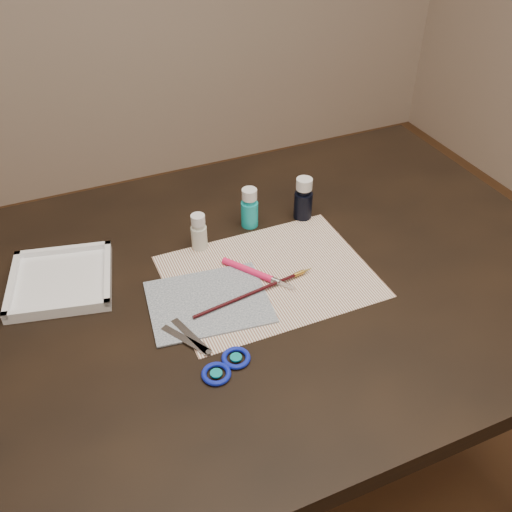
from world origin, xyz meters
name	(u,v)px	position (x,y,z in m)	size (l,w,h in m)	color
ground	(256,486)	(0.00, 0.00, -0.01)	(3.50, 3.50, 0.02)	#422614
table	(256,398)	(0.00, 0.00, 0.38)	(1.30, 0.90, 0.75)	black
paper	(269,276)	(0.02, -0.01, 0.75)	(0.39, 0.30, 0.00)	white
canvas	(209,302)	(-0.11, -0.03, 0.75)	(0.22, 0.17, 0.00)	#152641
paint_bottle_white	(199,232)	(-0.07, 0.13, 0.79)	(0.03, 0.03, 0.08)	silver
paint_bottle_cyan	(250,208)	(0.06, 0.16, 0.79)	(0.04, 0.04, 0.09)	#15ABB2
paint_bottle_navy	(303,198)	(0.18, 0.15, 0.80)	(0.04, 0.04, 0.10)	black
paintbrush	(256,291)	(-0.02, -0.05, 0.76)	(0.26, 0.01, 0.01)	black
craft_knife	(259,274)	(0.00, -0.01, 0.76)	(0.17, 0.01, 0.01)	#FF1D5C
scissors	(199,350)	(-0.17, -0.14, 0.75)	(0.19, 0.09, 0.01)	silver
palette_tray	(61,280)	(-0.35, 0.13, 0.76)	(0.19, 0.19, 0.02)	white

